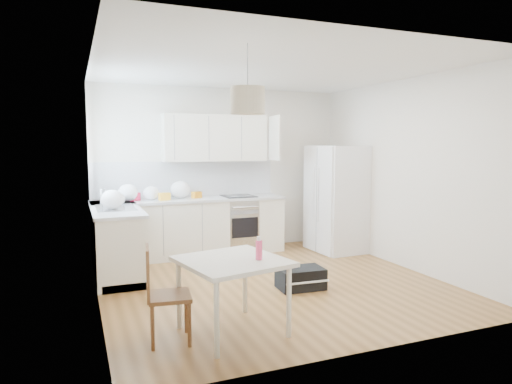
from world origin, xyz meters
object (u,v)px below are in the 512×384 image
at_px(dining_table, 232,267).
at_px(gym_bag, 301,278).
at_px(refrigerator, 337,199).
at_px(dining_chair, 170,294).

height_order(dining_table, gym_bag, dining_table).
relative_size(refrigerator, gym_bag, 3.14).
relative_size(refrigerator, dining_chair, 1.99).
height_order(refrigerator, gym_bag, refrigerator).
height_order(refrigerator, dining_table, refrigerator).
xyz_separation_m(refrigerator, gym_bag, (-1.49, -1.58, -0.75)).
relative_size(dining_chair, gym_bag, 1.58).
bearing_deg(gym_bag, refrigerator, 50.20).
bearing_deg(refrigerator, gym_bag, -135.71).
bearing_deg(dining_table, refrigerator, 31.17).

